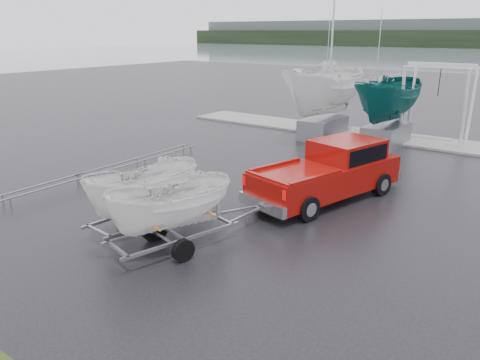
% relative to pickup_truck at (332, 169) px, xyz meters
% --- Properties ---
extents(ground_plane, '(120.00, 120.00, 0.00)m').
position_rel_pickup_truck_xyz_m(ground_plane, '(0.60, -2.28, -1.04)').
color(ground_plane, black).
rests_on(ground_plane, ground).
extents(dock, '(30.00, 3.00, 0.12)m').
position_rel_pickup_truck_xyz_m(dock, '(0.60, 10.72, -0.99)').
color(dock, gray).
rests_on(dock, ground).
extents(pickup_truck, '(3.47, 6.29, 1.99)m').
position_rel_pickup_truck_xyz_m(pickup_truck, '(0.00, 0.00, 0.00)').
color(pickup_truck, maroon).
rests_on(pickup_truck, ground).
extents(trailer_hitched, '(2.06, 3.78, 4.28)m').
position_rel_pickup_truck_xyz_m(trailer_hitched, '(-1.65, -6.28, 1.30)').
color(trailer_hitched, gray).
rests_on(trailer_hitched, ground).
extents(trailer_parked, '(1.83, 3.70, 4.43)m').
position_rel_pickup_truck_xyz_m(trailer_parked, '(-3.20, -5.81, 1.38)').
color(trailer_parked, gray).
rests_on(trailer_parked, ground).
extents(boat_hoist, '(3.30, 2.18, 4.12)m').
position_rel_pickup_truck_xyz_m(boat_hoist, '(0.64, 10.72, 1.63)').
color(boat_hoist, silver).
rests_on(boat_hoist, ground).
extents(keelboat_0, '(2.79, 3.20, 10.97)m').
position_rel_pickup_truck_xyz_m(keelboat_0, '(-4.67, 8.72, 3.41)').
color(keelboat_0, gray).
rests_on(keelboat_0, ground).
extents(keelboat_1, '(2.37, 3.20, 7.40)m').
position_rel_pickup_truck_xyz_m(keelboat_1, '(-1.21, 8.92, 2.72)').
color(keelboat_1, gray).
rests_on(keelboat_1, ground).
extents(mast_rack_0, '(0.56, 6.50, 0.06)m').
position_rel_pickup_truck_xyz_m(mast_rack_0, '(-8.40, -1.28, -0.69)').
color(mast_rack_0, gray).
rests_on(mast_rack_0, ground).
extents(mast_rack_1, '(0.56, 6.50, 0.06)m').
position_rel_pickup_truck_xyz_m(mast_rack_1, '(-8.40, -7.28, -0.69)').
color(mast_rack_1, gray).
rests_on(mast_rack_1, ground).
extents(moored_boat_0, '(2.70, 2.65, 11.09)m').
position_rel_pickup_truck_xyz_m(moored_boat_0, '(-12.08, 36.46, -1.03)').
color(moored_boat_0, silver).
rests_on(moored_boat_0, ground).
extents(moored_boat_4, '(3.13, 3.17, 11.27)m').
position_rel_pickup_truck_xyz_m(moored_boat_4, '(-23.64, 48.02, -1.03)').
color(moored_boat_4, silver).
rests_on(moored_boat_4, ground).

